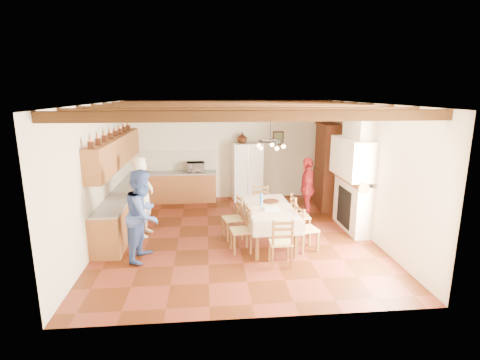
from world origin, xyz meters
name	(u,v)px	position (x,y,z in m)	size (l,w,h in m)	color
floor	(237,236)	(0.00, 0.00, -0.01)	(6.00, 6.50, 0.02)	#4C200B
ceiling	(237,103)	(0.00, 0.00, 3.01)	(6.00, 6.50, 0.02)	silver
wall_back	(228,150)	(0.00, 3.26, 1.50)	(6.00, 0.02, 3.00)	silver
wall_front	(256,222)	(0.00, -3.26, 1.50)	(6.00, 0.02, 3.00)	silver
wall_left	(98,175)	(-3.01, 0.00, 1.50)	(0.02, 6.50, 3.00)	silver
wall_right	(367,170)	(3.01, 0.00, 1.50)	(0.02, 6.50, 3.00)	silver
ceiling_beams	(237,108)	(0.00, 0.00, 2.91)	(6.00, 6.30, 0.16)	#362210
lower_cabinets_left	(126,207)	(-2.70, 1.05, 0.43)	(0.60, 4.30, 0.86)	brown
lower_cabinets_back	(178,187)	(-1.55, 2.95, 0.43)	(2.30, 0.60, 0.86)	brown
countertop_left	(124,190)	(-2.70, 1.05, 0.88)	(0.62, 4.30, 0.04)	slate
countertop_back	(177,173)	(-1.55, 2.95, 0.88)	(2.34, 0.62, 0.04)	slate
backsplash_left	(112,178)	(-2.98, 1.05, 1.20)	(0.03, 4.30, 0.60)	beige
backsplash_back	(177,161)	(-1.55, 3.23, 1.20)	(2.30, 0.03, 0.60)	beige
upper_cabinets	(116,151)	(-2.83, 1.05, 1.85)	(0.35, 4.20, 0.70)	brown
fireplace	(351,172)	(2.72, 0.20, 1.40)	(0.56, 1.60, 2.80)	beige
wall_picture	(278,138)	(1.55, 3.23, 1.85)	(0.34, 0.03, 0.42)	#301D15
refrigerator	(247,171)	(0.55, 2.99, 0.87)	(0.87, 0.72, 1.75)	white
hutch	(328,166)	(2.75, 1.99, 1.20)	(0.55, 1.32, 2.40)	#351B0B
dining_table	(269,210)	(0.66, -0.45, 0.75)	(1.02, 1.93, 0.83)	silver
chandelier	(270,141)	(0.66, -0.45, 2.25)	(0.47, 0.47, 0.03)	black
chair_left_near	(241,230)	(0.01, -0.87, 0.48)	(0.42, 0.40, 0.96)	brown
chair_left_far	(232,218)	(-0.11, -0.12, 0.48)	(0.42, 0.40, 0.96)	brown
chair_right_near	(307,228)	(1.39, -0.91, 0.48)	(0.42, 0.40, 0.96)	brown
chair_right_far	(300,215)	(1.45, -0.10, 0.48)	(0.42, 0.40, 0.96)	brown
chair_end_near	(281,241)	(0.71, -1.56, 0.48)	(0.42, 0.40, 0.96)	brown
chair_end_far	(262,205)	(0.68, 0.74, 0.48)	(0.42, 0.40, 0.96)	brown
person_man	(143,196)	(-2.11, 0.26, 0.93)	(0.68, 0.44, 1.85)	white
person_woman_blue	(143,215)	(-1.92, -1.00, 0.90)	(0.88, 0.68, 1.81)	#3D57A1
person_woman_red	(307,188)	(1.92, 1.07, 0.81)	(0.95, 0.40, 1.63)	#B02329
microwave	(196,167)	(-0.99, 2.95, 1.04)	(0.52, 0.35, 0.29)	silver
fridge_vase	(242,138)	(0.42, 2.99, 1.91)	(0.30, 0.30, 0.31)	#351B0B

